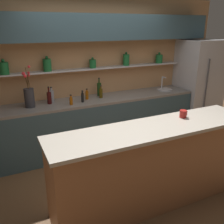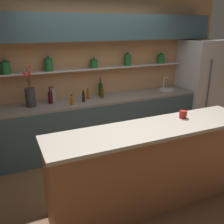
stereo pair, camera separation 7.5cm
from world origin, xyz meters
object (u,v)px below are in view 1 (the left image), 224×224
flower_vase (29,96)px  bottle_sauce_5 (71,101)px  refrigerator (198,86)px  bottle_wine_2 (99,89)px  sink_fixture (165,89)px  bottle_sauce_1 (83,97)px  bottle_spirit_6 (52,96)px  coffee_mug (183,114)px  bottle_oil_0 (101,93)px  bottle_wine_4 (49,98)px  bottle_sauce_3 (87,95)px

flower_vase → bottle_sauce_5: size_ratio=3.90×
refrigerator → bottle_wine_2: size_ratio=5.71×
sink_fixture → bottle_sauce_1: sink_fixture is taller
sink_fixture → bottle_spirit_6: bearing=176.8°
flower_vase → bottle_spirit_6: size_ratio=2.52×
bottle_spirit_6 → coffee_mug: (1.28, -1.70, 0.04)m
bottle_oil_0 → bottle_sauce_5: 0.62m
bottle_wine_2 → flower_vase: bearing=-172.9°
bottle_wine_2 → bottle_wine_4: 0.92m
refrigerator → bottle_sauce_5: size_ratio=11.21×
bottle_wine_4 → coffee_mug: (1.34, -1.63, 0.04)m
refrigerator → bottle_sauce_3: bearing=178.1°
bottle_spirit_6 → refrigerator: bearing=-3.2°
refrigerator → flower_vase: refrigerator is taller
sink_fixture → coffee_mug: sink_fixture is taller
bottle_oil_0 → coffee_mug: (0.45, -1.60, 0.06)m
sink_fixture → bottle_sauce_1: size_ratio=1.48×
bottle_wine_2 → bottle_wine_4: size_ratio=1.15×
bottle_sauce_3 → coffee_mug: size_ratio=1.73×
bottle_wine_2 → coffee_mug: 1.79m
flower_vase → coffee_mug: size_ratio=6.05×
flower_vase → bottle_sauce_3: bearing=1.7°
sink_fixture → bottle_oil_0: bearing=179.1°
flower_vase → coffee_mug: flower_vase is taller
bottle_oil_0 → bottle_sauce_3: 0.25m
bottle_oil_0 → coffee_mug: bottle_oil_0 is taller
sink_fixture → coffee_mug: bearing=-119.7°
bottle_wine_2 → bottle_spirit_6: (-0.86, -0.04, -0.02)m
bottle_spirit_6 → bottle_wine_2: bearing=2.4°
bottle_wine_4 → bottle_sauce_5: bearing=-34.1°
bottle_wine_4 → bottle_oil_0: bearing=-1.6°
flower_vase → bottle_sauce_1: bearing=-6.9°
bottle_oil_0 → bottle_wine_2: bearing=79.5°
refrigerator → sink_fixture: (-0.81, 0.05, 0.02)m
flower_vase → bottle_sauce_3: size_ratio=3.50×
refrigerator → bottle_wine_4: (-3.05, 0.09, 0.09)m
bottle_wine_4 → coffee_mug: bearing=-50.6°
refrigerator → bottle_spirit_6: refrigerator is taller
flower_vase → bottle_wine_4: (0.31, 0.04, -0.07)m
sink_fixture → bottle_wine_4: bearing=178.8°
sink_fixture → bottle_wine_2: size_ratio=0.89×
bottle_sauce_5 → bottle_spirit_6: size_ratio=0.65×
bottle_oil_0 → bottle_sauce_1: bottle_oil_0 is taller
flower_vase → bottle_spirit_6: (0.36, 0.12, -0.07)m
bottle_oil_0 → bottle_wine_4: size_ratio=0.78×
bottle_sauce_3 → bottle_spirit_6: (-0.58, 0.09, 0.03)m
bottle_sauce_1 → coffee_mug: (0.82, -1.49, 0.06)m
bottle_sauce_5 → coffee_mug: 1.77m
bottle_sauce_1 → bottle_wine_4: (-0.51, 0.14, 0.02)m
bottle_oil_0 → bottle_sauce_5: size_ratio=1.33×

